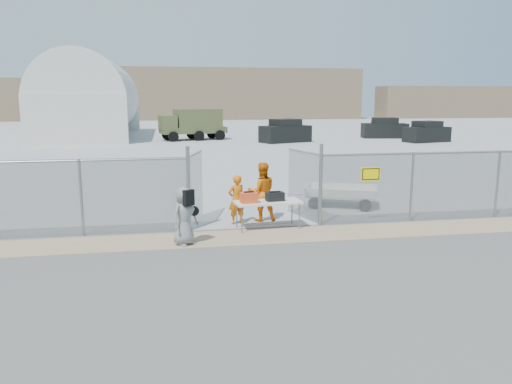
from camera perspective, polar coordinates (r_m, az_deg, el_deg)
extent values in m
plane|color=#4F4F4F|center=(13.24, 1.52, -6.28)|extent=(160.00, 160.00, 0.00)
cube|color=#A6A6A6|center=(54.60, -7.38, 6.59)|extent=(160.00, 80.00, 0.01)
cube|color=tan|center=(14.18, 0.71, -5.09)|extent=(44.00, 1.60, 0.01)
cube|color=#EF5121|center=(14.58, -0.83, -0.65)|extent=(0.51, 0.36, 0.30)
cube|color=black|center=(14.88, 2.17, -0.52)|extent=(0.56, 0.36, 0.26)
imported|color=orange|center=(15.42, -2.24, -0.88)|extent=(0.65, 0.52, 1.54)
imported|color=orange|center=(15.79, 0.67, 0.02)|extent=(0.94, 0.74, 1.88)
imported|color=gray|center=(13.36, -8.17, -2.74)|extent=(0.91, 0.86, 1.57)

